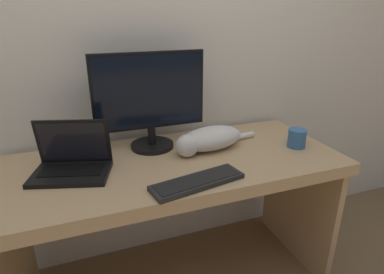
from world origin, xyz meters
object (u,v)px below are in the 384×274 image
at_px(cat, 209,139).
at_px(coffee_mug, 297,138).
at_px(monitor, 150,100).
at_px(external_keyboard, 197,182).
at_px(laptop, 72,163).

xyz_separation_m(cat, coffee_mug, (0.44, -0.12, -0.01)).
xyz_separation_m(monitor, coffee_mug, (0.70, -0.26, -0.20)).
height_order(monitor, external_keyboard, monitor).
relative_size(external_keyboard, coffee_mug, 4.28).
height_order(laptop, external_keyboard, laptop).
xyz_separation_m(laptop, cat, (0.65, 0.03, 0.01)).
bearing_deg(laptop, coffee_mug, 11.43).
height_order(cat, coffee_mug, cat).
bearing_deg(cat, laptop, 173.98).
height_order(monitor, coffee_mug, monitor).
distance_m(laptop, external_keyboard, 0.55).
bearing_deg(laptop, external_keyboard, -14.10).
bearing_deg(coffee_mug, laptop, 174.85).
relative_size(monitor, cat, 1.14).
bearing_deg(monitor, laptop, -157.97).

